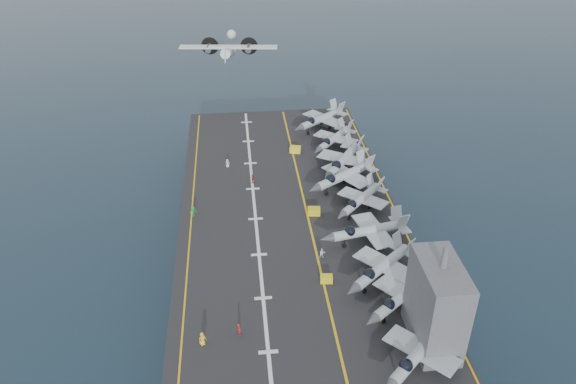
{
  "coord_description": "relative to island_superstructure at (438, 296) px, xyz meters",
  "views": [
    {
      "loc": [
        -8.61,
        -79.74,
        64.7
      ],
      "look_at": [
        0.0,
        4.0,
        13.0
      ],
      "focal_mm": 35.0,
      "sensor_mm": 36.0,
      "label": 1
    }
  ],
  "objects": [
    {
      "name": "crew_0",
      "position": [
        -29.25,
        2.14,
        -6.5
      ],
      "size": [
        1.43,
        1.26,
        1.99
      ],
      "primitive_type": "imported",
      "color": "yellow",
      "rests_on": "flight_deck"
    },
    {
      "name": "crew_5",
      "position": [
        -25.56,
        48.92,
        -6.63
      ],
      "size": [
        1.17,
        0.91,
        1.75
      ],
      "primitive_type": "imported",
      "color": "silver",
      "rests_on": "flight_deck"
    },
    {
      "name": "flight_deck",
      "position": [
        -15.0,
        30.0,
        -7.7
      ],
      "size": [
        38.0,
        92.0,
        0.4
      ],
      "primitive_type": "cube",
      "color": "black",
      "rests_on": "hull"
    },
    {
      "name": "foul_line",
      "position": [
        -12.0,
        30.0,
        -7.48
      ],
      "size": [
        0.35,
        90.0,
        0.02
      ],
      "primitive_type": "cube",
      "color": "gold",
      "rests_on": "flight_deck"
    },
    {
      "name": "fighter_jet_2",
      "position": [
        -3.44,
        12.3,
        -4.99
      ],
      "size": [
        17.24,
        16.74,
        5.02
      ],
      "primitive_type": null,
      "color": "#9BA3AC",
      "rests_on": "flight_deck"
    },
    {
      "name": "crew_4",
      "position": [
        -20.89,
        42.02,
        -6.53
      ],
      "size": [
        0.93,
        1.26,
        1.94
      ],
      "primitive_type": "imported",
      "color": "#A42331",
      "rests_on": "flight_deck"
    },
    {
      "name": "tow_cart_a",
      "position": [
        -11.55,
        12.61,
        -6.96
      ],
      "size": [
        1.91,
        1.34,
        1.08
      ],
      "primitive_type": null,
      "color": "gold",
      "rests_on": "flight_deck"
    },
    {
      "name": "landing_centerline",
      "position": [
        -21.0,
        30.0,
        -7.48
      ],
      "size": [
        0.5,
        90.0,
        0.02
      ],
      "primitive_type": "cube",
      "color": "silver",
      "rests_on": "flight_deck"
    },
    {
      "name": "fighter_jet_1",
      "position": [
        -2.23,
        5.94,
        -5.13
      ],
      "size": [
        16.37,
        15.61,
        4.74
      ],
      "primitive_type": null,
      "color": "#A2ABB2",
      "rests_on": "flight_deck"
    },
    {
      "name": "fighter_jet_4",
      "position": [
        -2.56,
        30.93,
        -5.18
      ],
      "size": [
        15.6,
        15.85,
        4.64
      ],
      "primitive_type": null,
      "color": "#9299A1",
      "rests_on": "flight_deck"
    },
    {
      "name": "crew_1",
      "position": [
        -24.54,
        3.39,
        -6.57
      ],
      "size": [
        1.15,
        1.33,
        1.86
      ],
      "primitive_type": "imported",
      "color": "#B21919",
      "rests_on": "flight_deck"
    },
    {
      "name": "transport_plane",
      "position": [
        -24.29,
        86.85,
        3.77
      ],
      "size": [
        25.59,
        18.81,
        5.67
      ],
      "primitive_type": null,
      "color": "#BABCBF"
    },
    {
      "name": "deck_edge_stbd",
      "position": [
        3.5,
        30.0,
        -7.48
      ],
      "size": [
        0.25,
        90.0,
        0.02
      ],
      "primitive_type": "cube",
      "color": "gold",
      "rests_on": "flight_deck"
    },
    {
      "name": "fighter_jet_5",
      "position": [
        -4.08,
        38.79,
        -4.82
      ],
      "size": [
        18.56,
        17.18,
        5.36
      ],
      "primitive_type": null,
      "color": "#939BA3",
      "rests_on": "flight_deck"
    },
    {
      "name": "tow_cart_b",
      "position": [
        -10.85,
        30.39,
        -6.86
      ],
      "size": [
        2.28,
        1.62,
        1.29
      ],
      "primitive_type": null,
      "color": "gold",
      "rests_on": "flight_deck"
    },
    {
      "name": "fighter_jet_0",
      "position": [
        -3.05,
        -4.11,
        -5.06
      ],
      "size": [
        16.61,
        16.46,
        4.87
      ],
      "primitive_type": null,
      "color": "#949CA4",
      "rests_on": "flight_deck"
    },
    {
      "name": "crew_7",
      "position": [
        -11.31,
        18.22,
        -6.62
      ],
      "size": [
        1.13,
        0.83,
        1.75
      ],
      "primitive_type": "imported",
      "color": "silver",
      "rests_on": "flight_deck"
    },
    {
      "name": "deck_edge_port",
      "position": [
        -32.0,
        30.0,
        -7.48
      ],
      "size": [
        0.25,
        90.0,
        0.02
      ],
      "primitive_type": "cube",
      "color": "gold",
      "rests_on": "flight_deck"
    },
    {
      "name": "fighter_jet_6",
      "position": [
        -3.11,
        44.66,
        -4.74
      ],
      "size": [
        17.54,
        19.1,
        5.52
      ],
      "primitive_type": null,
      "color": "gray",
      "rests_on": "flight_deck"
    },
    {
      "name": "fighter_jet_3",
      "position": [
        -3.37,
        21.37,
        -4.96
      ],
      "size": [
        16.33,
        12.56,
        5.08
      ],
      "primitive_type": null,
      "color": "#9AA3AB",
      "rests_on": "flight_deck"
    },
    {
      "name": "ground",
      "position": [
        -15.0,
        30.0,
        -17.9
      ],
      "size": [
        500.0,
        500.0,
        0.0
      ],
      "primitive_type": "plane",
      "color": "#142135",
      "rests_on": "ground"
    },
    {
      "name": "crew_3",
      "position": [
        -31.65,
        31.99,
        -6.54
      ],
      "size": [
        1.35,
        1.11,
        1.93
      ],
      "primitive_type": "imported",
      "color": "#208032",
      "rests_on": "flight_deck"
    },
    {
      "name": "island_superstructure",
      "position": [
        0.0,
        0.0,
        0.0
      ],
      "size": [
        5.0,
        10.0,
        15.0
      ],
      "primitive_type": null,
      "color": "#56595E",
      "rests_on": "flight_deck"
    },
    {
      "name": "fighter_jet_8",
      "position": [
        -4.37,
        64.69,
        -4.89
      ],
      "size": [
        17.97,
        17.22,
        5.21
      ],
      "primitive_type": null,
      "color": "#969CA4",
      "rests_on": "flight_deck"
    },
    {
      "name": "tow_cart_c",
      "position": [
        -11.43,
        53.86,
        -6.83
      ],
      "size": [
        2.5,
        1.93,
        1.33
      ],
      "primitive_type": null,
      "color": "yellow",
      "rests_on": "flight_deck"
    },
    {
      "name": "fighter_jet_7",
      "position": [
        -3.16,
        54.84,
        -5.09
      ],
      "size": [
        15.96,
        16.58,
        4.82
      ],
      "primitive_type": null,
      "color": "#9CA6AE",
      "rests_on": "flight_deck"
    },
    {
      "name": "hull",
      "position": [
        -15.0,
        30.0,
        -12.9
      ],
      "size": [
        36.0,
        90.0,
        10.0
      ],
      "primitive_type": "cube",
      "color": "#56595E",
      "rests_on": "ground"
    }
  ]
}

